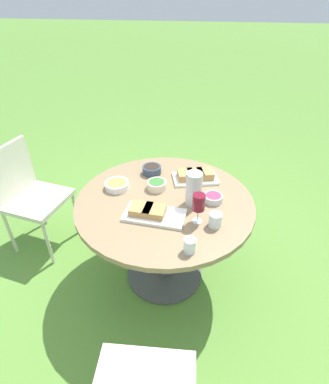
{
  "coord_description": "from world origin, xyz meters",
  "views": [
    {
      "loc": [
        -0.25,
        1.55,
        1.86
      ],
      "look_at": [
        0.0,
        0.0,
        0.78
      ],
      "focal_mm": 28.0,
      "sensor_mm": 36.0,
      "label": 1
    }
  ],
  "objects_px": {
    "dining_table": "(164,215)",
    "chair_near_left": "(27,191)",
    "wine_glass": "(199,203)",
    "water_pitcher": "(194,189)"
  },
  "relations": [
    {
      "from": "dining_table",
      "to": "water_pitcher",
      "type": "relative_size",
      "value": 5.18
    },
    {
      "from": "dining_table",
      "to": "water_pitcher",
      "type": "distance_m",
      "value": 0.31
    },
    {
      "from": "dining_table",
      "to": "water_pitcher",
      "type": "bearing_deg",
      "value": 176.15
    },
    {
      "from": "dining_table",
      "to": "chair_near_left",
      "type": "xyz_separation_m",
      "value": [
        1.14,
        -0.21,
        -0.06
      ]
    },
    {
      "from": "chair_near_left",
      "to": "wine_glass",
      "type": "xyz_separation_m",
      "value": [
        -1.36,
        0.39,
        0.33
      ]
    },
    {
      "from": "chair_near_left",
      "to": "water_pitcher",
      "type": "distance_m",
      "value": 1.37
    },
    {
      "from": "dining_table",
      "to": "wine_glass",
      "type": "distance_m",
      "value": 0.4
    },
    {
      "from": "chair_near_left",
      "to": "dining_table",
      "type": "bearing_deg",
      "value": 169.67
    },
    {
      "from": "dining_table",
      "to": "chair_near_left",
      "type": "distance_m",
      "value": 1.16
    },
    {
      "from": "dining_table",
      "to": "chair_near_left",
      "type": "bearing_deg",
      "value": -10.33
    }
  ]
}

